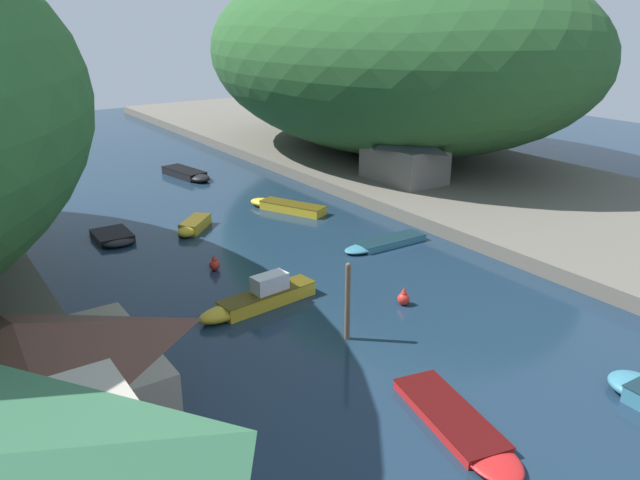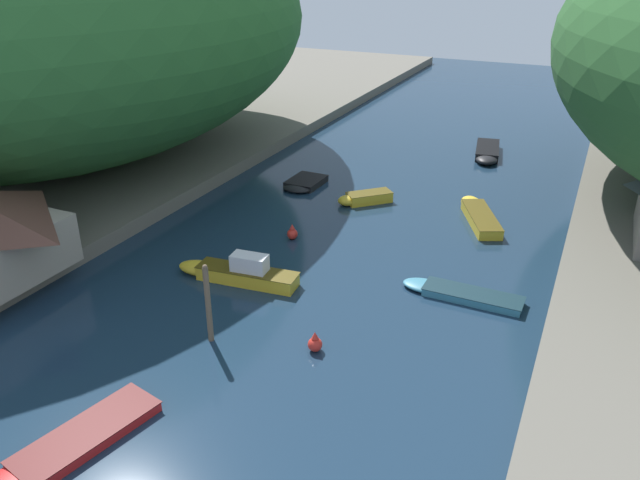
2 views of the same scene
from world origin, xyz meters
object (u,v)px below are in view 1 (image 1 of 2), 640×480
object	(u,v)px
boathouse_shed	(23,380)
right_bank_cottage	(404,151)
boat_white_cruiser	(193,226)
boat_red_skiff	(257,299)
boat_near_quay	(284,206)
boat_far_upstream	(114,238)
person_on_quay	(104,474)
boat_open_rowboat	(189,174)
channel_buoy_near	(214,264)
boat_cabin_cruiser	(382,243)
boat_far_right_bank	(461,428)
channel_buoy_far	(404,298)

from	to	relation	value
boathouse_shed	right_bank_cottage	distance (m)	36.52
boat_white_cruiser	boat_red_skiff	xyz separation A→B (m)	(-2.04, -12.57, 0.14)
boat_near_quay	boat_far_upstream	xyz separation A→B (m)	(-12.46, 0.51, -0.09)
right_bank_cottage	boat_far_upstream	world-z (taller)	right_bank_cottage
right_bank_cottage	boat_red_skiff	xyz separation A→B (m)	(-20.38, -12.19, -2.83)
boat_far_upstream	boat_red_skiff	distance (m)	13.98
boathouse_shed	person_on_quay	size ratio (longest dim) A/B	5.08
boat_open_rowboat	person_on_quay	size ratio (longest dim) A/B	3.64
boathouse_shed	boat_near_quay	distance (m)	28.39
boat_red_skiff	right_bank_cottage	bearing A→B (deg)	-64.89
person_on_quay	channel_buoy_near	bearing A→B (deg)	-50.22
boat_cabin_cruiser	boat_far_right_bank	bearing A→B (deg)	149.79
right_bank_cottage	boat_far_right_bank	distance (m)	31.54
boat_cabin_cruiser	channel_buoy_near	distance (m)	10.64
boat_white_cruiser	boat_red_skiff	size ratio (longest dim) A/B	0.52
right_bank_cottage	person_on_quay	distance (m)	37.89
boat_far_right_bank	channel_buoy_far	world-z (taller)	channel_buoy_far
right_bank_cottage	person_on_quay	size ratio (longest dim) A/B	4.10
boat_far_right_bank	channel_buoy_near	bearing A→B (deg)	-74.93
boat_far_right_bank	boat_red_skiff	world-z (taller)	boat_red_skiff
boat_far_right_bank	person_on_quay	xyz separation A→B (m)	(-11.45, 2.61, 1.69)
boathouse_shed	boat_cabin_cruiser	size ratio (longest dim) A/B	1.45
person_on_quay	boat_far_right_bank	bearing A→B (deg)	-118.85
boat_cabin_cruiser	boat_white_cruiser	world-z (taller)	boat_white_cruiser
boat_open_rowboat	channel_buoy_near	distance (m)	21.68
boathouse_shed	boat_far_right_bank	xyz separation A→B (m)	(12.58, -6.85, -2.86)
boat_near_quay	boat_red_skiff	world-z (taller)	boat_red_skiff
channel_buoy_far	boat_cabin_cruiser	bearing A→B (deg)	57.76
boat_far_right_bank	boat_cabin_cruiser	distance (m)	18.46
boat_far_right_bank	boat_white_cruiser	distance (m)	25.21
right_bank_cottage	boat_red_skiff	distance (m)	23.91
channel_buoy_far	person_on_quay	world-z (taller)	person_on_quay
boat_cabin_cruiser	boat_near_quay	distance (m)	10.05
boat_white_cruiser	person_on_quay	size ratio (longest dim) A/B	2.06
boat_cabin_cruiser	boathouse_shed	bearing A→B (deg)	112.94
boat_white_cruiser	boathouse_shed	bearing A→B (deg)	99.44
boat_white_cruiser	boat_far_upstream	distance (m)	5.07
boat_near_quay	channel_buoy_near	world-z (taller)	channel_buoy_near
boat_white_cruiser	boat_open_rowboat	distance (m)	14.59
channel_buoy_near	boat_open_rowboat	bearing A→B (deg)	70.64
boathouse_shed	boat_far_right_bank	world-z (taller)	boathouse_shed
boat_open_rowboat	channel_buoy_far	world-z (taller)	channel_buoy_far
right_bank_cottage	boat_far_right_bank	world-z (taller)	right_bank_cottage
boat_cabin_cruiser	channel_buoy_far	distance (m)	8.29
boat_near_quay	person_on_quay	xyz separation A→B (m)	(-19.84, -23.18, 1.57)
boat_cabin_cruiser	channel_buoy_near	world-z (taller)	channel_buoy_near
boat_far_right_bank	boat_white_cruiser	world-z (taller)	boat_white_cruiser
boat_far_upstream	person_on_quay	bearing A→B (deg)	73.91
right_bank_cottage	boat_far_upstream	distance (m)	23.54
boat_far_right_bank	boat_red_skiff	bearing A→B (deg)	-72.21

